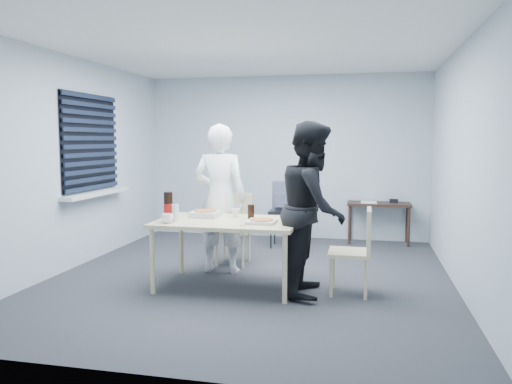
% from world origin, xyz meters
% --- Properties ---
extents(room, '(5.00, 5.00, 5.00)m').
position_xyz_m(room, '(-2.20, 0.40, 1.44)').
color(room, '#303035').
rests_on(room, ground).
extents(dining_table, '(1.49, 0.95, 0.73)m').
position_xyz_m(dining_table, '(-0.16, -0.41, 0.67)').
color(dining_table, beige).
rests_on(dining_table, ground).
extents(chair_far, '(0.42, 0.42, 0.89)m').
position_xyz_m(chair_far, '(-0.36, 0.66, 0.51)').
color(chair_far, beige).
rests_on(chair_far, ground).
extents(chair_right, '(0.42, 0.42, 0.89)m').
position_xyz_m(chair_right, '(1.21, -0.38, 0.51)').
color(chair_right, beige).
rests_on(chair_right, ground).
extents(person_white, '(0.65, 0.42, 1.77)m').
position_xyz_m(person_white, '(-0.42, 0.19, 0.89)').
color(person_white, white).
rests_on(person_white, ground).
extents(person_black, '(0.47, 0.86, 1.77)m').
position_xyz_m(person_black, '(0.75, -0.43, 0.89)').
color(person_black, black).
rests_on(person_black, ground).
extents(side_table, '(0.94, 0.42, 0.63)m').
position_xyz_m(side_table, '(1.48, 2.28, 0.55)').
color(side_table, '#38231C').
rests_on(side_table, ground).
extents(stool, '(0.39, 0.39, 0.55)m').
position_xyz_m(stool, '(0.10, 1.72, 0.44)').
color(stool, black).
rests_on(stool, ground).
extents(backpack, '(0.31, 0.22, 0.43)m').
position_xyz_m(backpack, '(0.10, 1.71, 0.75)').
color(backpack, '#575A65').
rests_on(backpack, stool).
extents(pizza_box_a, '(0.30, 0.30, 0.07)m').
position_xyz_m(pizza_box_a, '(-0.46, -0.23, 0.76)').
color(pizza_box_a, silver).
rests_on(pizza_box_a, dining_table).
extents(pizza_box_b, '(0.29, 0.29, 0.04)m').
position_xyz_m(pizza_box_b, '(0.24, -0.51, 0.75)').
color(pizza_box_b, silver).
rests_on(pizza_box_b, dining_table).
extents(mug_a, '(0.17, 0.17, 0.10)m').
position_xyz_m(mug_a, '(-0.72, -0.71, 0.78)').
color(mug_a, white).
rests_on(mug_a, dining_table).
extents(mug_b, '(0.10, 0.10, 0.09)m').
position_xyz_m(mug_b, '(-0.13, -0.17, 0.77)').
color(mug_b, white).
rests_on(mug_b, dining_table).
extents(cola_glass, '(0.08, 0.08, 0.16)m').
position_xyz_m(cola_glass, '(0.07, -0.30, 0.81)').
color(cola_glass, black).
rests_on(cola_glass, dining_table).
extents(soda_bottle, '(0.10, 0.10, 0.31)m').
position_xyz_m(soda_bottle, '(-0.76, -0.58, 0.88)').
color(soda_bottle, black).
rests_on(soda_bottle, dining_table).
extents(plastic_cups, '(0.09, 0.09, 0.18)m').
position_xyz_m(plastic_cups, '(-0.68, -0.59, 0.82)').
color(plastic_cups, silver).
rests_on(plastic_cups, dining_table).
extents(rubber_band, '(0.07, 0.07, 0.00)m').
position_xyz_m(rubber_band, '(0.08, -0.70, 0.73)').
color(rubber_band, red).
rests_on(rubber_band, dining_table).
extents(papers, '(0.29, 0.36, 0.01)m').
position_xyz_m(papers, '(1.33, 2.27, 0.63)').
color(papers, white).
rests_on(papers, side_table).
extents(black_box, '(0.15, 0.13, 0.05)m').
position_xyz_m(black_box, '(1.70, 2.33, 0.66)').
color(black_box, black).
rests_on(black_box, side_table).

